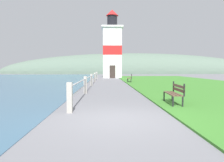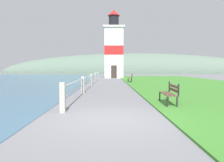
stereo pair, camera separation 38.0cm
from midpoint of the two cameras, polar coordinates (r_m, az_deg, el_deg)
ground_plane at (r=6.62m, az=1.11°, el=-9.99°), size 160.00×160.00×0.00m
grass_verge at (r=22.14m, az=20.30°, el=-0.77°), size 12.00×42.52×0.06m
seawall_railing at (r=19.06m, az=-4.94°, el=0.57°), size 0.18×23.27×1.05m
park_bench_near at (r=9.44m, az=16.01°, el=-2.82°), size 0.55×1.64×0.94m
park_bench_midway at (r=23.86m, az=5.35°, el=0.92°), size 0.68×1.67×0.94m
lighthouse at (r=35.63m, az=0.77°, el=8.39°), size 3.37×3.37×10.93m
distant_hillside at (r=65.32m, az=6.54°, el=1.95°), size 80.00×16.00×12.00m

